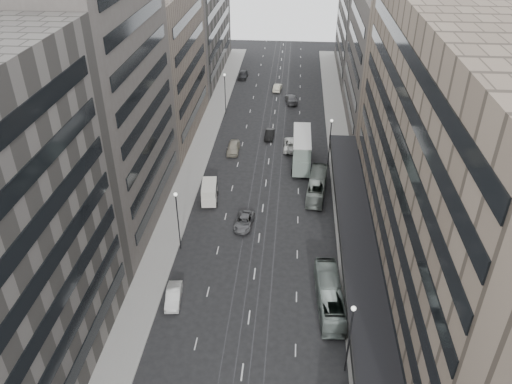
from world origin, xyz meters
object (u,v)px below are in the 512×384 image
(sedan_2, at_px, (244,222))
(bus_near, at_px, (329,296))
(bus_far, at_px, (317,185))
(double_decker, at_px, (302,149))
(sedan_1, at_px, (174,296))
(panel_van, at_px, (209,192))

(sedan_2, bearing_deg, bus_near, -47.60)
(bus_far, bearing_deg, sedan_2, 48.59)
(double_decker, height_order, sedan_1, double_decker)
(bus_far, xyz_separation_m, sedan_1, (-16.18, -23.75, -0.67))
(sedan_1, relative_size, sedan_2, 0.91)
(sedan_1, height_order, sedan_2, sedan_1)
(panel_van, xyz_separation_m, sedan_2, (5.58, -5.64, -0.91))
(bus_near, relative_size, bus_far, 1.03)
(bus_near, distance_m, bus_far, 23.07)
(bus_far, xyz_separation_m, sedan_2, (-9.89, -9.00, -0.73))
(panel_van, xyz_separation_m, sedan_1, (-0.71, -20.39, -0.86))
(double_decker, height_order, sedan_2, double_decker)
(bus_near, bearing_deg, sedan_2, -56.21)
(bus_near, bearing_deg, bus_far, -91.49)
(bus_near, distance_m, sedan_2, 17.69)
(bus_near, height_order, sedan_1, bus_near)
(bus_far, bearing_deg, double_decker, -68.31)
(bus_far, xyz_separation_m, double_decker, (-2.36, 8.58, 1.52))
(bus_near, relative_size, sedan_2, 2.12)
(bus_near, relative_size, panel_van, 2.17)
(double_decker, bearing_deg, bus_near, -84.65)
(bus_near, bearing_deg, double_decker, -87.78)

